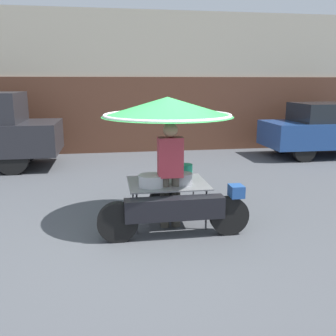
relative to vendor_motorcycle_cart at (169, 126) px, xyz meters
The scene contains 5 objects.
ground_plane 1.75m from the vendor_motorcycle_cart, 114.89° to the right, with size 36.00×36.00×0.00m, color #4C4F54.
shopfront_building 7.50m from the vendor_motorcycle_cart, 92.33° to the left, with size 28.00×2.06×4.42m.
vendor_motorcycle_cart is the anchor object (origin of this frame).
vendor_person 0.68m from the vendor_motorcycle_cart, 88.49° to the right, with size 0.38×0.22×1.66m.
parked_car 7.64m from the vendor_motorcycle_cart, 39.30° to the left, with size 4.25×1.70×1.63m.
Camera 1 is at (-0.63, -5.03, 2.27)m, focal length 40.00 mm.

